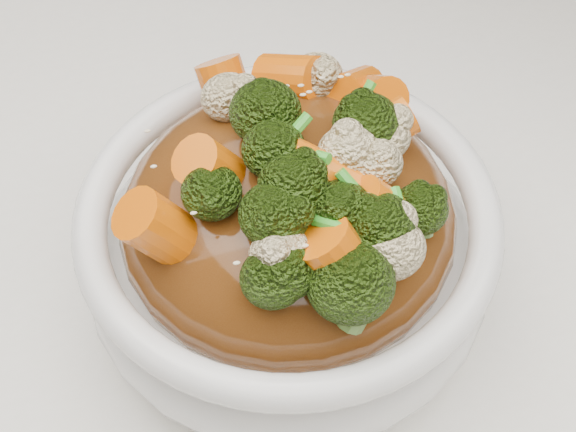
{
  "coord_description": "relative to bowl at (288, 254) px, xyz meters",
  "views": [
    {
      "loc": [
        -0.03,
        -0.23,
        1.18
      ],
      "look_at": [
        0.02,
        0.04,
        0.83
      ],
      "focal_mm": 55.0,
      "sensor_mm": 36.0,
      "label": 1
    }
  ],
  "objects": [
    {
      "name": "sesame_seeds",
      "position": [
        0.0,
        0.0,
        0.09
      ],
      "size": [
        0.17,
        0.17,
        0.01
      ],
      "primitive_type": null,
      "rotation": [
        0.0,
        0.0,
        0.07
      ],
      "color": "beige",
      "rests_on": "sauce_base"
    },
    {
      "name": "carrots",
      "position": [
        0.0,
        0.0,
        0.09
      ],
      "size": [
        0.19,
        0.19,
        0.05
      ],
      "primitive_type": null,
      "rotation": [
        0.0,
        0.0,
        0.07
      ],
      "color": "#DF6007",
      "rests_on": "sauce_base"
    },
    {
      "name": "broccoli",
      "position": [
        0.0,
        0.0,
        0.09
      ],
      "size": [
        0.19,
        0.19,
        0.04
      ],
      "primitive_type": null,
      "rotation": [
        0.0,
        0.0,
        0.07
      ],
      "color": "black",
      "rests_on": "sauce_base"
    },
    {
      "name": "cauliflower",
      "position": [
        0.0,
        0.0,
        0.09
      ],
      "size": [
        0.19,
        0.19,
        0.04
      ],
      "primitive_type": null,
      "rotation": [
        0.0,
        0.0,
        0.07
      ],
      "color": "beige",
      "rests_on": "sauce_base"
    },
    {
      "name": "tablecloth",
      "position": [
        -0.02,
        -0.04,
        -0.06
      ],
      "size": [
        1.2,
        0.8,
        0.04
      ],
      "primitive_type": "cube",
      "color": "white",
      "rests_on": "dining_table"
    },
    {
      "name": "bowl",
      "position": [
        0.0,
        0.0,
        0.0
      ],
      "size": [
        0.23,
        0.23,
        0.09
      ],
      "primitive_type": null,
      "rotation": [
        0.0,
        0.0,
        0.07
      ],
      "color": "white",
      "rests_on": "tablecloth"
    },
    {
      "name": "sauce_base",
      "position": [
        0.0,
        0.0,
        0.03
      ],
      "size": [
        0.19,
        0.19,
        0.1
      ],
      "primitive_type": "ellipsoid",
      "rotation": [
        0.0,
        0.0,
        0.07
      ],
      "color": "#552C0E",
      "rests_on": "bowl"
    },
    {
      "name": "scallions",
      "position": [
        0.0,
        0.0,
        0.09
      ],
      "size": [
        0.14,
        0.14,
        0.02
      ],
      "primitive_type": null,
      "rotation": [
        0.0,
        0.0,
        0.07
      ],
      "color": "green",
      "rests_on": "sauce_base"
    }
  ]
}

